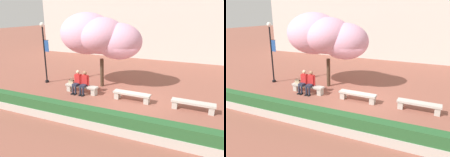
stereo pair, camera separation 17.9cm
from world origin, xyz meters
TOP-DOWN VIEW (x-y plane):
  - ground_plane at (0.00, 0.00)m, footprint 100.00×100.00m
  - building_facade at (0.00, 12.42)m, footprint 28.00×4.00m
  - stone_bench_west_end at (-2.96, 0.00)m, footprint 1.95×0.47m
  - stone_bench_near_west at (0.00, 0.00)m, footprint 1.95×0.47m
  - stone_bench_center at (2.96, 0.00)m, footprint 1.95×0.47m
  - person_seated_left at (-3.19, -0.05)m, footprint 0.51×0.71m
  - person_seated_right at (-2.74, -0.05)m, footprint 0.51×0.68m
  - handbag at (-3.63, -0.00)m, footprint 0.30×0.15m
  - cherry_tree_main at (-2.61, 1.62)m, footprint 5.01×3.05m
  - lamp_post_with_banner at (-6.00, 0.75)m, footprint 0.54×0.28m
  - planter_hedge_foreground at (0.00, -3.14)m, footprint 12.33×0.50m

SIDE VIEW (x-z plane):
  - ground_plane at x=0.00m, z-range 0.00..0.00m
  - stone_bench_west_end at x=-2.96m, z-range 0.08..0.53m
  - stone_bench_near_west at x=0.00m, z-range 0.08..0.53m
  - stone_bench_center at x=2.96m, z-range 0.08..0.53m
  - planter_hedge_foreground at x=0.00m, z-range -0.01..0.79m
  - handbag at x=-3.63m, z-range 0.41..0.75m
  - person_seated_left at x=-3.19m, z-range 0.05..1.34m
  - person_seated_right at x=-2.74m, z-range 0.05..1.34m
  - lamp_post_with_banner at x=-6.00m, z-range 0.39..4.18m
  - cherry_tree_main at x=-2.61m, z-range 0.84..5.21m
  - building_facade at x=0.00m, z-range 0.00..7.73m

